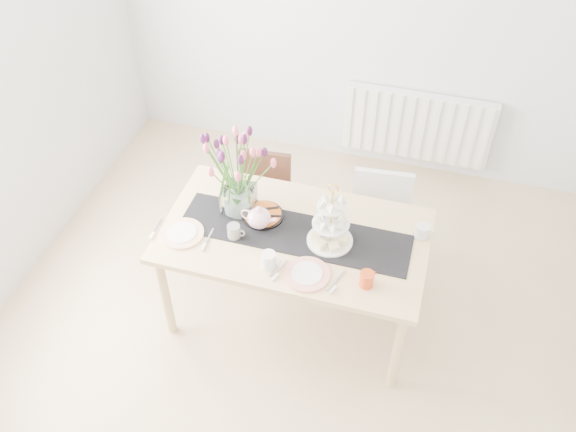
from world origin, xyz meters
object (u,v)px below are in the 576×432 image
(plate_right, at_px, (307,274))
(cream_jug, at_px, (422,231))
(cake_stand, at_px, (331,228))
(mug_grey, at_px, (234,232))
(radiator, at_px, (417,126))
(tulip_vase, at_px, (236,165))
(mug_orange, at_px, (367,279))
(dining_table, at_px, (294,242))
(plate_left, at_px, (182,233))
(chair_white, at_px, (378,220))
(tart_tin, at_px, (263,215))
(mug_white, at_px, (269,260))
(chair_brown, at_px, (263,196))
(teapot, at_px, (259,218))

(plate_right, bearing_deg, cream_jug, 39.92)
(cake_stand, height_order, mug_grey, cake_stand)
(mug_grey, bearing_deg, radiator, 64.12)
(tulip_vase, height_order, mug_orange, tulip_vase)
(dining_table, height_order, plate_left, plate_left)
(chair_white, bearing_deg, plate_right, -113.52)
(tart_tin, bearing_deg, mug_white, -67.52)
(chair_brown, relative_size, tart_tin, 2.91)
(dining_table, height_order, mug_grey, mug_grey)
(tulip_vase, relative_size, plate_right, 2.53)
(radiator, bearing_deg, chair_brown, -130.14)
(chair_white, bearing_deg, tart_tin, -149.44)
(tart_tin, height_order, plate_right, tart_tin)
(dining_table, xyz_separation_m, tulip_vase, (-0.38, 0.10, 0.44))
(mug_white, height_order, plate_left, mug_white)
(cream_jug, bearing_deg, tart_tin, -176.42)
(mug_grey, height_order, plate_right, mug_grey)
(dining_table, height_order, chair_white, chair_white)
(tart_tin, bearing_deg, mug_orange, -26.51)
(mug_grey, distance_m, plate_left, 0.32)
(radiator, distance_m, mug_grey, 2.10)
(tart_tin, height_order, mug_white, mug_white)
(chair_white, distance_m, mug_white, 1.05)
(mug_white, xyz_separation_m, plate_left, (-0.58, 0.10, -0.04))
(cream_jug, bearing_deg, plate_right, -142.79)
(tulip_vase, distance_m, plate_right, 0.76)
(cake_stand, height_order, mug_orange, cake_stand)
(chair_white, distance_m, cake_stand, 0.73)
(teapot, height_order, plate_right, teapot)
(plate_left, bearing_deg, plate_right, -7.31)
(radiator, bearing_deg, mug_white, -107.01)
(chair_brown, xyz_separation_m, tulip_vase, (0.02, -0.51, 0.69))
(plate_left, xyz_separation_m, plate_right, (0.80, -0.10, -0.00))
(chair_white, relative_size, plate_right, 3.05)
(tart_tin, bearing_deg, cake_stand, -11.64)
(tulip_vase, xyz_separation_m, teapot, (0.16, -0.10, -0.29))
(cake_stand, relative_size, teapot, 1.75)
(radiator, relative_size, tulip_vase, 1.81)
(plate_right, bearing_deg, mug_grey, 161.26)
(tart_tin, distance_m, mug_orange, 0.80)
(dining_table, xyz_separation_m, teapot, (-0.22, -0.00, 0.15))
(teapot, xyz_separation_m, mug_white, (0.15, -0.29, -0.02))
(cream_jug, relative_size, plate_left, 0.32)
(teapot, bearing_deg, tart_tin, 99.99)
(cream_jug, relative_size, mug_orange, 0.89)
(radiator, relative_size, plate_left, 4.58)
(tulip_vase, distance_m, teapot, 0.35)
(radiator, height_order, plate_right, plate_right)
(mug_orange, bearing_deg, cake_stand, 77.95)
(cake_stand, distance_m, teapot, 0.44)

